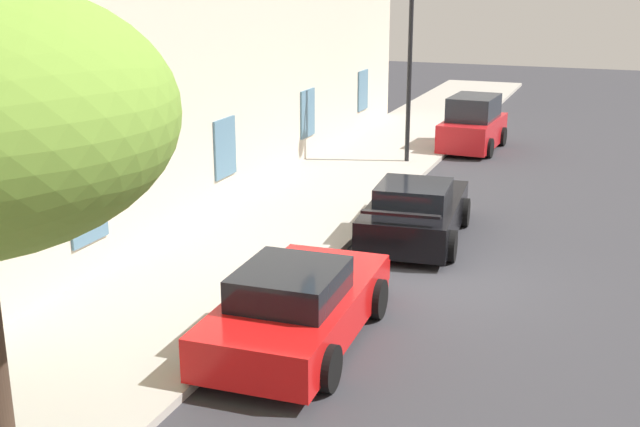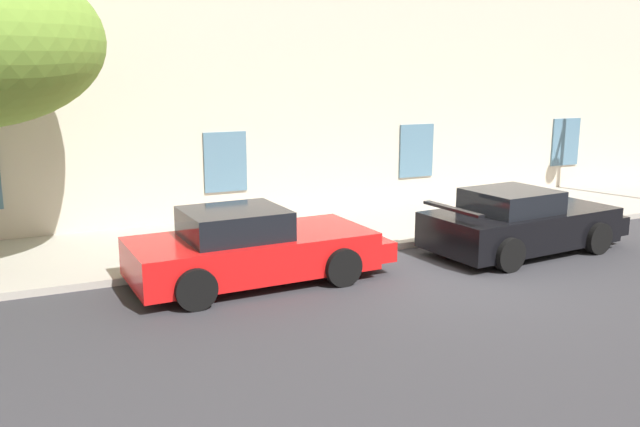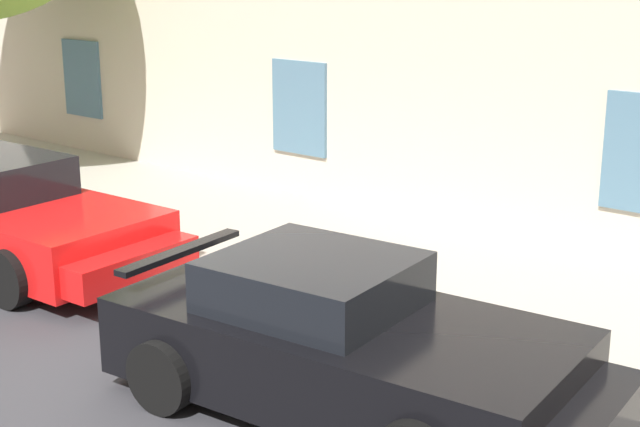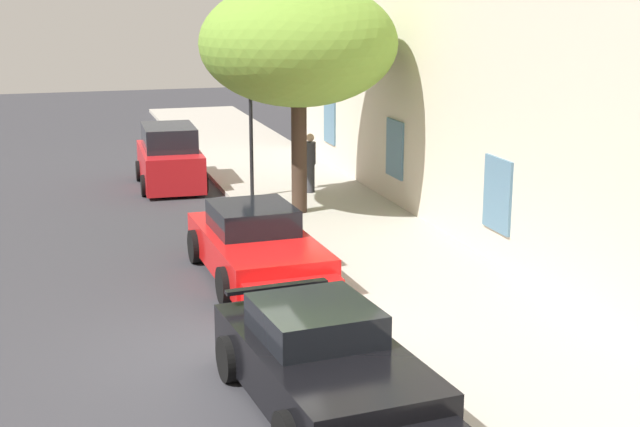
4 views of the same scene
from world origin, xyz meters
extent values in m
plane|color=#333338|center=(0.00, 0.00, 0.00)|extent=(80.00, 80.00, 0.00)
cube|color=#A8A399|center=(0.00, 4.07, 0.07)|extent=(60.00, 4.01, 0.14)
cube|color=slate|center=(-2.83, 6.05, 1.60)|extent=(1.10, 0.06, 1.50)
cube|color=slate|center=(2.83, 6.05, 1.60)|extent=(1.10, 0.06, 1.50)
cube|color=slate|center=(8.49, 6.05, 1.60)|extent=(1.10, 0.06, 1.50)
cube|color=red|center=(-3.82, 1.29, 0.54)|extent=(4.49, 2.11, 0.69)
cube|color=black|center=(-4.15, 1.28, 1.15)|extent=(1.83, 1.62, 0.52)
cube|color=red|center=(-1.87, 1.36, 0.46)|extent=(1.39, 1.84, 0.38)
cylinder|color=black|center=(-2.48, 2.31, 0.35)|extent=(0.72, 0.27, 0.71)
cylinder|color=black|center=(-2.41, 0.37, 0.35)|extent=(0.72, 0.27, 0.71)
cylinder|color=black|center=(-5.22, 2.21, 0.35)|extent=(0.72, 0.27, 0.71)
cylinder|color=black|center=(-5.15, 0.27, 0.35)|extent=(0.72, 0.27, 0.71)
cube|color=black|center=(2.13, 0.85, 0.55)|extent=(4.34, 2.29, 0.75)
cube|color=black|center=(1.81, 0.83, 1.15)|extent=(1.80, 1.69, 0.46)
cube|color=black|center=(3.96, 1.01, 0.45)|extent=(1.41, 1.88, 0.41)
cube|color=black|center=(0.21, 0.69, 1.14)|extent=(0.30, 1.65, 0.06)
cylinder|color=black|center=(3.33, 1.93, 0.34)|extent=(0.70, 0.30, 0.69)
cylinder|color=black|center=(3.50, 0.00, 0.34)|extent=(0.70, 0.30, 0.69)
cylinder|color=black|center=(0.75, 1.70, 0.34)|extent=(0.70, 0.30, 0.69)
cylinder|color=black|center=(0.92, -0.22, 0.34)|extent=(0.70, 0.30, 0.69)
camera|label=1|loc=(-15.00, -3.39, 5.83)|focal=45.06mm
camera|label=2|loc=(-7.69, -9.99, 3.85)|focal=37.44mm
camera|label=3|loc=(6.89, -5.26, 4.01)|focal=52.49mm
camera|label=4|loc=(13.13, -2.53, 5.61)|focal=50.70mm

